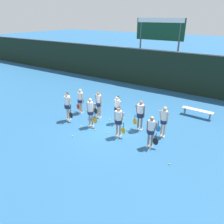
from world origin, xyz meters
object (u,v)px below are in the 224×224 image
Objects in this scene: player_2 at (119,119)px; tennis_ball_9 at (137,123)px; player_7 at (140,113)px; tennis_ball_7 at (124,118)px; tennis_ball_11 at (86,110)px; player_0 at (68,104)px; player_3 at (151,130)px; tennis_ball_10 at (108,133)px; tennis_ball_4 at (129,115)px; player_5 at (99,103)px; player_4 at (80,99)px; player_6 at (117,107)px; player_1 at (91,110)px; bench_courtside at (197,111)px; tennis_ball_2 at (125,133)px; tennis_ball_5 at (95,130)px; tennis_ball_0 at (110,120)px; tennis_ball_8 at (149,137)px; scoreboard at (159,34)px; tennis_ball_6 at (73,136)px; player_8 at (164,119)px.

player_2 is 25.26× the size of tennis_ball_9.
player_7 is 1.23m from tennis_ball_9.
tennis_ball_7 is 2.83m from tennis_ball_11.
player_0 reaches higher than player_7.
player_3 is 2.66m from tennis_ball_10.
player_5 is at bearing -139.81° from tennis_ball_4.
player_6 reaches higher than player_4.
player_1 is 1.00× the size of player_7.
tennis_ball_9 is 3.82m from tennis_ball_11.
bench_courtside is 6.30m from player_5.
player_7 is 2.11m from tennis_ball_10.
player_0 is 1.68m from player_1.
player_2 is 1.05× the size of player_3.
player_6 is at bearing 141.25° from tennis_ball_2.
tennis_ball_2 is 1.02× the size of tennis_ball_5.
tennis_ball_8 is (2.87, -0.50, 0.00)m from tennis_ball_0.
scoreboard reaches higher than tennis_ball_10.
tennis_ball_6 is at bearing -89.11° from scoreboard.
player_0 is 1.04× the size of player_8.
player_8 is at bearing -64.44° from scoreboard.
player_3 is (1.83, 0.02, -0.07)m from player_2.
player_0 is at bearing 175.93° from tennis_ball_5.
tennis_ball_11 is at bearing 117.90° from tennis_ball_6.
tennis_ball_7 is at bearing 135.60° from player_3.
scoreboard is 9.56m from tennis_ball_9.
player_7 reaches higher than player_2.
scoreboard is 86.71× the size of tennis_ball_4.
player_2 is 1.45m from player_7.
player_8 is at bearing -17.09° from tennis_ball_9.
player_4 is at bearing 152.66° from player_2.
player_8 is 25.27× the size of tennis_ball_9.
scoreboard is 9.22m from tennis_ball_7.
player_3 is at bearing -15.12° from player_6.
player_4 reaches higher than tennis_ball_2.
player_2 is 26.67× the size of tennis_ball_10.
player_8 reaches higher than tennis_ball_5.
player_7 is (0.58, 1.32, 0.01)m from player_2.
bench_courtside is 26.71× the size of tennis_ball_8.
player_1 reaches higher than player_6.
tennis_ball_4 is (0.66, 1.26, -0.00)m from tennis_ball_0.
player_6 is (1.35, 0.02, -0.01)m from player_5.
tennis_ball_11 is at bearing 124.64° from player_1.
tennis_ball_6 is 3.58m from tennis_ball_11.
player_3 is (5.44, 0.04, -0.12)m from player_0.
player_6 reaches higher than tennis_ball_5.
bench_courtside is 1.17× the size of player_3.
player_8 is 2.14m from tennis_ball_9.
tennis_ball_4 is at bearing 141.46° from tennis_ball_8.
tennis_ball_0 reaches higher than tennis_ball_5.
player_2 reaches higher than tennis_ball_9.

